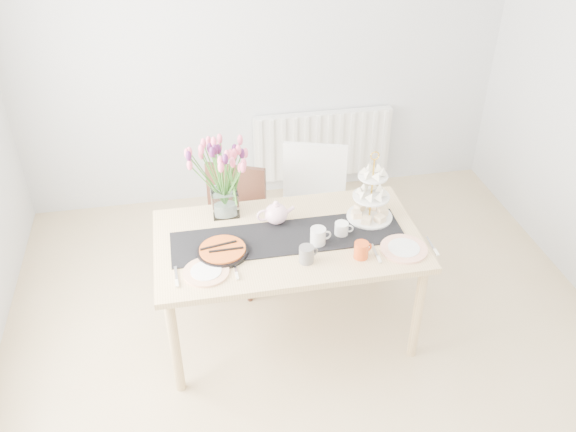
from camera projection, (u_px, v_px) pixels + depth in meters
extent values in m
plane|color=tan|center=(324.00, 383.00, 3.70)|extent=(4.50, 4.50, 0.00)
plane|color=silver|center=(262.00, 50.00, 4.79)|extent=(4.00, 0.00, 4.00)
cube|color=white|center=(322.00, 144.00, 5.30)|extent=(1.20, 0.08, 0.60)
cube|color=tan|center=(288.00, 240.00, 3.68)|extent=(1.60, 0.90, 0.04)
cylinder|color=tan|center=(175.00, 347.00, 3.47)|extent=(0.06, 0.06, 0.71)
cylinder|color=tan|center=(418.00, 313.00, 3.70)|extent=(0.06, 0.06, 0.71)
cylinder|color=tan|center=(171.00, 264.00, 4.09)|extent=(0.06, 0.06, 0.71)
cylinder|color=tan|center=(379.00, 240.00, 4.31)|extent=(0.06, 0.06, 0.71)
cube|color=#391C14|center=(230.00, 233.00, 4.25)|extent=(0.56, 0.56, 0.04)
cube|color=#391C14|center=(236.00, 191.00, 4.28)|extent=(0.41, 0.21, 0.41)
cylinder|color=#391C14|center=(200.00, 270.00, 4.26)|extent=(0.04, 0.04, 0.42)
cylinder|color=#391C14|center=(249.00, 278.00, 4.20)|extent=(0.04, 0.04, 0.42)
cylinder|color=#391C14|center=(216.00, 240.00, 4.55)|extent=(0.04, 0.04, 0.42)
cylinder|color=#391C14|center=(262.00, 247.00, 4.49)|extent=(0.04, 0.04, 0.42)
cube|color=white|center=(311.00, 214.00, 4.37)|extent=(0.58, 0.58, 0.04)
cube|color=white|center=(315.00, 171.00, 4.41)|extent=(0.45, 0.18, 0.44)
cylinder|color=white|center=(283.00, 255.00, 4.38)|extent=(0.04, 0.04, 0.45)
cylinder|color=white|center=(333.00, 259.00, 4.34)|extent=(0.04, 0.04, 0.45)
cylinder|color=white|center=(290.00, 226.00, 4.67)|extent=(0.04, 0.04, 0.45)
cylinder|color=white|center=(336.00, 229.00, 4.64)|extent=(0.04, 0.04, 0.45)
cube|color=black|center=(288.00, 237.00, 3.67)|extent=(1.40, 0.35, 0.01)
cube|color=silver|center=(225.00, 202.00, 3.85)|extent=(0.17, 0.17, 0.17)
cylinder|color=gold|center=(372.00, 190.00, 3.72)|extent=(0.01, 0.01, 0.42)
cylinder|color=white|center=(369.00, 216.00, 3.83)|extent=(0.29, 0.29, 0.01)
cylinder|color=white|center=(371.00, 196.00, 3.75)|extent=(0.23, 0.23, 0.01)
cylinder|color=white|center=(373.00, 176.00, 3.67)|extent=(0.18, 0.18, 0.01)
cylinder|color=white|center=(341.00, 229.00, 3.67)|extent=(0.10, 0.10, 0.08)
cylinder|color=black|center=(223.00, 252.00, 3.54)|extent=(0.30, 0.30, 0.03)
cylinder|color=orange|center=(222.00, 249.00, 3.53)|extent=(0.27, 0.27, 0.01)
cylinder|color=slate|center=(306.00, 254.00, 3.45)|extent=(0.11, 0.11, 0.10)
cylinder|color=silver|center=(318.00, 237.00, 3.59)|extent=(0.10, 0.10, 0.11)
cylinder|color=#DD4C18|center=(361.00, 250.00, 3.49)|extent=(0.11, 0.11, 0.10)
cylinder|color=silver|center=(206.00, 272.00, 3.39)|extent=(0.27, 0.27, 0.01)
cylinder|color=white|center=(404.00, 249.00, 3.57)|extent=(0.29, 0.29, 0.01)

